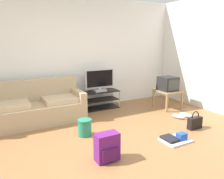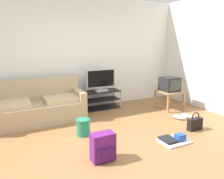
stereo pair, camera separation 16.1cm
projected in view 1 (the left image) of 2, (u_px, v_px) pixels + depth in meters
ground_plane at (115, 152)px, 3.39m from camera, size 9.00×9.80×0.02m
wall_back at (65, 54)px, 5.20m from camera, size 9.00×0.10×2.70m
wall_right at (210, 54)px, 5.24m from camera, size 0.10×3.60×2.70m
couch at (36, 107)px, 4.55m from camera, size 1.91×0.82×0.86m
tv_stand at (100, 100)px, 5.50m from camera, size 0.96×0.42×0.44m
flat_tv at (100, 80)px, 5.37m from camera, size 0.75×0.22×0.55m
side_table at (168, 93)px, 5.50m from camera, size 0.55×0.55×0.45m
crt_tv at (168, 84)px, 5.46m from camera, size 0.41×0.40×0.34m
backpack at (107, 147)px, 3.09m from camera, size 0.33×0.26×0.40m
handbag at (195, 122)px, 4.23m from camera, size 0.30×0.11×0.35m
cleaning_bucket at (85, 127)px, 3.92m from camera, size 0.25×0.25×0.30m
sneakers_pair at (182, 116)px, 4.86m from camera, size 0.43×0.32×0.09m
floor_tray at (175, 139)px, 3.72m from camera, size 0.47×0.37×0.14m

